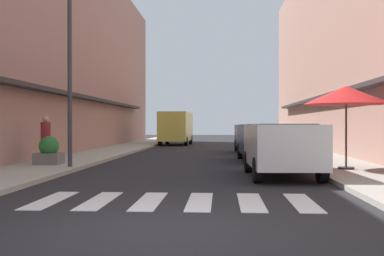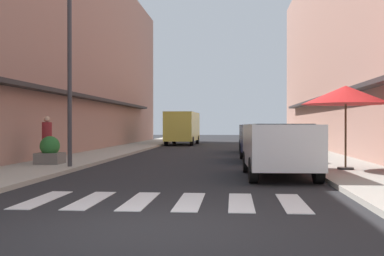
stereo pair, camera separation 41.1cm
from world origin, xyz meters
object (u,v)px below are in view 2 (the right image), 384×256
Objects in this scene: parked_car_mid at (265,138)px; planter_midblock at (50,152)px; pedestrian_walking_near at (47,138)px; cafe_umbrella at (346,95)px; parked_car_far at (258,135)px; delivery_van at (182,125)px; street_lamp at (75,53)px; parked_car_near at (279,144)px.

parked_car_mid is 8.13m from planter_midblock.
planter_midblock is (-7.46, -3.22, -0.39)m from parked_car_mid.
cafe_umbrella is at bearing -179.22° from pedestrian_walking_near.
pedestrian_walking_near is at bearing -131.49° from parked_car_far.
pedestrian_walking_near is at bearing -159.67° from parked_car_mid.
cafe_umbrella is 2.73× the size of planter_midblock.
cafe_umbrella is 10.00m from pedestrian_walking_near.
delivery_van is 0.91× the size of street_lamp.
planter_midblock is (-9.53, 1.25, -1.79)m from cafe_umbrella.
cafe_umbrella is at bearing -7.50° from planter_midblock.
planter_midblock is at bearing 141.76° from street_lamp.
pedestrian_walking_near is (-7.70, 2.90, 0.05)m from parked_car_near.
delivery_van is 5.79× the size of planter_midblock.
parked_car_far is at bearing -121.33° from pedestrian_walking_near.
parked_car_mid is 2.48× the size of pedestrian_walking_near.
parked_car_near is 5.75m from parked_car_mid.
street_lamp is 3.67× the size of pedestrian_walking_near.
planter_midblock is (-1.20, 0.94, -3.19)m from street_lamp.
delivery_van is at bearing 117.00° from parked_car_far.
parked_car_near is at bearing -14.25° from street_lamp.
parked_car_far is 0.66× the size of street_lamp.
cafe_umbrella reaches higher than planter_midblock.
parked_car_mid is 8.21m from pedestrian_walking_near.
parked_car_near is at bearing 169.56° from pedestrian_walking_near.
parked_car_far is 4.21× the size of planter_midblock.
delivery_van is 19.84m from street_lamp.
parked_car_mid is 0.68× the size of street_lamp.
delivery_van reaches higher than parked_car_near.
street_lamp is at bearing -122.01° from parked_car_far.
pedestrian_walking_near is (-0.24, 0.36, 0.44)m from planter_midblock.
street_lamp is at bearing -93.92° from delivery_van.
parked_car_near is 0.75× the size of delivery_van.
parked_car_mid is 4.29× the size of planter_midblock.
parked_car_mid is 5.12m from cafe_umbrella.
street_lamp is (-1.35, -19.66, 2.32)m from delivery_van.
parked_car_near is at bearing -148.29° from cafe_umbrella.
parked_car_near is at bearing -90.00° from parked_car_mid.
parked_car_near is at bearing -76.98° from delivery_van.
cafe_umbrella is 9.78m from planter_midblock.
parked_car_far is 0.73× the size of delivery_van.
planter_midblock is at bearing 172.50° from cafe_umbrella.
delivery_van is 21.17m from cafe_umbrella.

